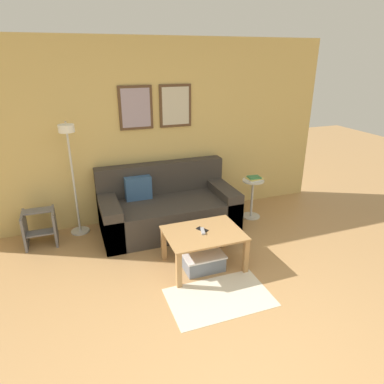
% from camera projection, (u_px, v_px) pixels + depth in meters
% --- Properties ---
extents(ground_plane, '(16.00, 16.00, 0.00)m').
position_uv_depth(ground_plane, '(246.00, 382.00, 2.59)').
color(ground_plane, tan).
extents(wall_back, '(5.60, 0.09, 2.55)m').
position_uv_depth(wall_back, '(145.00, 133.00, 4.84)').
color(wall_back, '#D6B76B').
rests_on(wall_back, ground_plane).
extents(area_rug, '(1.05, 0.66, 0.01)m').
position_uv_depth(area_rug, '(220.00, 297.00, 3.50)').
color(area_rug, beige).
rests_on(area_rug, ground_plane).
extents(couch, '(1.86, 0.93, 0.87)m').
position_uv_depth(couch, '(167.00, 208.00, 4.83)').
color(couch, '#38332D').
rests_on(couch, ground_plane).
extents(coffee_table, '(0.87, 0.66, 0.43)m').
position_uv_depth(coffee_table, '(204.00, 238.00, 3.92)').
color(coffee_table, '#AD7F4C').
rests_on(coffee_table, ground_plane).
extents(storage_bin, '(0.47, 0.46, 0.20)m').
position_uv_depth(storage_bin, '(201.00, 258.00, 4.00)').
color(storage_bin, slate).
rests_on(storage_bin, ground_plane).
extents(floor_lamp, '(0.25, 0.49, 1.55)m').
position_uv_depth(floor_lamp, '(71.00, 165.00, 4.29)').
color(floor_lamp, silver).
rests_on(floor_lamp, ground_plane).
extents(side_table, '(0.32, 0.32, 0.60)m').
position_uv_depth(side_table, '(252.00, 195.00, 5.13)').
color(side_table, silver).
rests_on(side_table, ground_plane).
extents(book_stack, '(0.25, 0.20, 0.05)m').
position_uv_depth(book_stack, '(254.00, 178.00, 5.04)').
color(book_stack, silver).
rests_on(book_stack, side_table).
extents(remote_control, '(0.08, 0.16, 0.02)m').
position_uv_depth(remote_control, '(203.00, 231.00, 3.89)').
color(remote_control, '#99999E').
rests_on(remote_control, coffee_table).
extents(cell_phone, '(0.12, 0.15, 0.01)m').
position_uv_depth(cell_phone, '(202.00, 229.00, 3.94)').
color(cell_phone, black).
rests_on(cell_phone, coffee_table).
extents(step_stool, '(0.39, 0.38, 0.45)m').
position_uv_depth(step_stool, '(40.00, 227.00, 4.42)').
color(step_stool, slate).
rests_on(step_stool, ground_plane).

